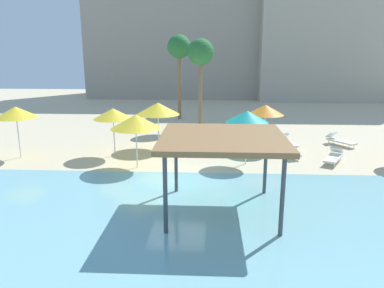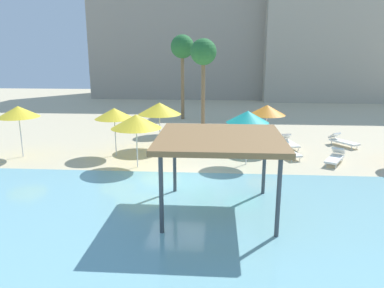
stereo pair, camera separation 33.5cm
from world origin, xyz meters
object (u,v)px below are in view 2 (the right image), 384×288
Objects in this scene: beach_umbrella_yellow_0 at (114,113)px; beach_umbrella_teal_7 at (248,117)px; lounge_chair_4 at (287,151)px; palm_tree_0 at (182,49)px; beach_umbrella_yellow_4 at (159,108)px; lounge_chair_1 at (288,142)px; shade_pavilion at (220,141)px; palm_tree_1 at (203,54)px; beach_umbrella_orange_1 at (267,110)px; beach_umbrella_yellow_6 at (18,112)px; lounge_chair_6 at (335,157)px; beach_umbrella_yellow_5 at (136,121)px; lounge_chair_5 at (342,140)px.

beach_umbrella_teal_7 is at bearing -9.68° from beach_umbrella_yellow_0.
lounge_chair_4 is at bearing 2.41° from beach_umbrella_yellow_0.
beach_umbrella_teal_7 is 0.40× the size of palm_tree_0.
beach_umbrella_yellow_4 reaches higher than lounge_chair_1.
palm_tree_1 reaches higher than shade_pavilion.
beach_umbrella_yellow_6 is at bearing -170.34° from beach_umbrella_orange_1.
beach_umbrella_yellow_4 is at bearing -120.47° from lounge_chair_4.
beach_umbrella_yellow_4 reaches higher than beach_umbrella_orange_1.
lounge_chair_1 is at bearing 11.72° from beach_umbrella_yellow_6.
palm_tree_0 reaches higher than beach_umbrella_yellow_0.
lounge_chair_6 is at bearing -50.74° from palm_tree_1.
palm_tree_0 is 3.83m from palm_tree_1.
beach_umbrella_yellow_6 reaches higher than beach_umbrella_orange_1.
shade_pavilion is at bearing -107.39° from beach_umbrella_orange_1.
beach_umbrella_yellow_5 is 1.33× the size of lounge_chair_1.
beach_umbrella_orange_1 is 2.58m from lounge_chair_4.
beach_umbrella_orange_1 is 6.15m from beach_umbrella_yellow_4.
beach_umbrella_yellow_6 is 0.40× the size of palm_tree_0.
lounge_chair_4 is 2.48m from lounge_chair_6.
lounge_chair_5 is 0.29× the size of palm_tree_1.
shade_pavilion is 2.14× the size of lounge_chair_4.
lounge_chair_6 is at bearing -0.18° from beach_umbrella_yellow_6.
shade_pavilion is 9.00m from beach_umbrella_yellow_0.
lounge_chair_1 is at bearing -113.79° from lounge_chair_5.
beach_umbrella_yellow_6 is 14.60m from palm_tree_0.
palm_tree_0 is (0.98, 13.41, 3.45)m from beach_umbrella_yellow_5.
beach_umbrella_orange_1 is at bearing -58.81° from palm_tree_1.
shade_pavilion is 8.96m from lounge_chair_6.
lounge_chair_6 is at bearing 7.61° from beach_umbrella_yellow_5.
lounge_chair_1 is 1.02× the size of lounge_chair_6.
lounge_chair_4 is (7.18, -1.31, -2.03)m from beach_umbrella_yellow_4.
beach_umbrella_yellow_0 is 0.94× the size of beach_umbrella_yellow_6.
beach_umbrella_teal_7 is at bearing 76.52° from shade_pavilion.
beach_umbrella_yellow_4 is 1.03× the size of beach_umbrella_yellow_5.
palm_tree_0 is (7.60, 12.03, 3.27)m from beach_umbrella_yellow_6.
beach_umbrella_teal_7 reaches higher than beach_umbrella_orange_1.
beach_umbrella_yellow_6 is 16.72m from lounge_chair_6.
beach_umbrella_orange_1 and beach_umbrella_yellow_5 have the same top height.
beach_umbrella_orange_1 is 1.33× the size of lounge_chair_4.
beach_umbrella_orange_1 is 13.52m from beach_umbrella_yellow_6.
palm_tree_1 reaches higher than beach_umbrella_yellow_0.
lounge_chair_1 is (4.16, 9.42, -2.28)m from shade_pavilion.
beach_umbrella_yellow_5 reaches higher than beach_umbrella_yellow_0.
lounge_chair_4 is at bearing -10.30° from beach_umbrella_yellow_4.
beach_umbrella_yellow_5 is (1.64, -2.04, -0.03)m from beach_umbrella_yellow_0.
beach_umbrella_orange_1 is 1.00× the size of beach_umbrella_yellow_5.
beach_umbrella_yellow_0 is at bearing -64.00° from lounge_chair_6.
beach_umbrella_yellow_6 is at bearing -106.00° from lounge_chair_4.
lounge_chair_5 is at bearing -38.69° from palm_tree_0.
beach_umbrella_yellow_4 is 11.17m from lounge_chair_5.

